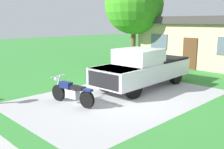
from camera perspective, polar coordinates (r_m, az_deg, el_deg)
name	(u,v)px	position (r m, az deg, el deg)	size (l,w,h in m)	color
ground_plane	(121,98)	(10.97, 1.93, -5.10)	(80.00, 80.00, 0.00)	#348034
driveway_pad	(121,97)	(10.96, 1.93, -5.09)	(5.73, 8.73, 0.01)	#A5A5A5
motorcycle	(72,92)	(10.12, -8.89, -3.89)	(2.20, 0.71, 1.09)	black
pickup_truck	(144,68)	(12.63, 7.09, 1.50)	(2.26, 5.71, 1.90)	black
shade_tree	(134,5)	(20.37, 4.88, 15.07)	(4.47, 4.47, 6.64)	brown
neighbor_house	(208,40)	(20.27, 20.37, 7.05)	(9.60, 5.60, 3.50)	tan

